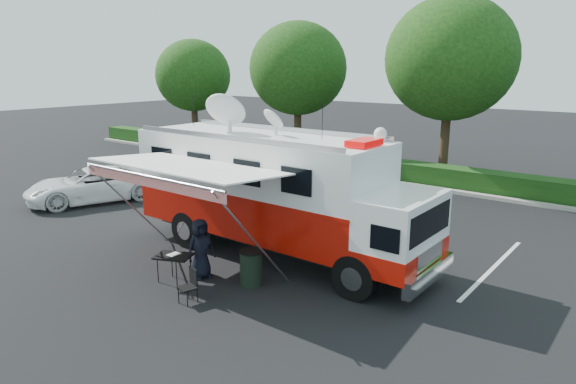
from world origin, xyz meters
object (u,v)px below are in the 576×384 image
white_suv (92,201)px  trash_bin (251,268)px  command_truck (275,192)px  folding_table (174,257)px

white_suv → trash_bin: size_ratio=5.42×
command_truck → folding_table: command_truck is taller
white_suv → trash_bin: trash_bin is taller
command_truck → white_suv: bearing=179.5°
white_suv → trash_bin: 11.30m
command_truck → trash_bin: 2.73m
command_truck → white_suv: (-10.19, 0.08, -1.99)m
white_suv → folding_table: bearing=1.4°
white_suv → command_truck: bearing=20.6°
command_truck → folding_table: 3.60m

